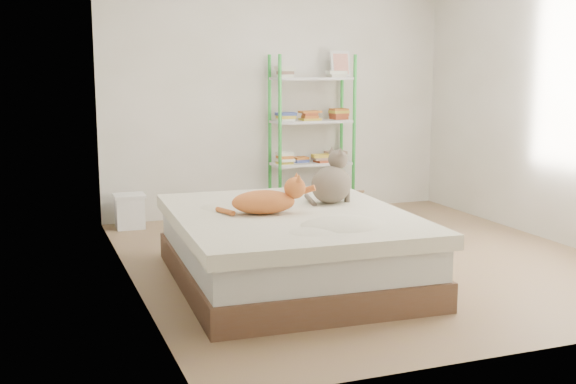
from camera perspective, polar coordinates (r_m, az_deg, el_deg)
name	(u,v)px	position (r m, az deg, el deg)	size (l,w,h in m)	color
room	(367,102)	(5.85, 6.26, 7.11)	(3.81, 4.21, 2.61)	#8E6C58
bed	(290,247)	(5.34, 0.12, -4.35)	(1.75, 2.14, 0.53)	brown
orange_cat	(263,199)	(5.19, -1.96, -0.55)	(0.54, 0.29, 0.22)	#CA732E
grey_cat	(331,177)	(5.59, 3.44, 1.23)	(0.31, 0.37, 0.42)	#6D6356
shelf_unit	(312,136)	(7.71, 1.95, 4.45)	(0.89, 0.36, 1.74)	green
cardboard_box	(332,209)	(7.24, 3.52, -1.32)	(0.51, 0.50, 0.39)	#A48055
white_bin	(130,211)	(7.27, -12.40, -1.47)	(0.30, 0.27, 0.34)	white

